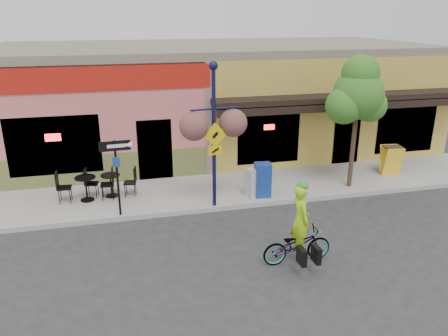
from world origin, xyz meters
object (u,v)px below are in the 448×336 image
object	(u,v)px
bicycle	(297,245)
newspaper_box_grey	(254,183)
street_tree	(355,122)
one_way_sign	(117,179)
lamp_post	(214,137)
building	(213,97)
cyclist_rider	(300,229)
newspaper_box_blue	(263,180)

from	to	relation	value
bicycle	newspaper_box_grey	bearing A→B (deg)	-2.55
street_tree	one_way_sign	bearing A→B (deg)	-176.52
lamp_post	street_tree	bearing A→B (deg)	-0.89
newspaper_box_grey	lamp_post	bearing A→B (deg)	179.81
one_way_sign	building	bearing A→B (deg)	54.24
newspaper_box_grey	street_tree	size ratio (longest dim) A/B	0.21
bicycle	street_tree	size ratio (longest dim) A/B	0.39
cyclist_rider	newspaper_box_blue	world-z (taller)	cyclist_rider
building	bicycle	size ratio (longest dim) A/B	10.53
newspaper_box_blue	street_tree	bearing A→B (deg)	7.49
cyclist_rider	newspaper_box_blue	size ratio (longest dim) A/B	1.59
cyclist_rider	newspaper_box_grey	xyz separation A→B (m)	(0.03, 3.78, -0.26)
street_tree	building	bearing A→B (deg)	117.74
bicycle	newspaper_box_grey	xyz separation A→B (m)	(0.08, 3.78, 0.16)
building	one_way_sign	bearing A→B (deg)	-122.20
building	lamp_post	distance (m)	7.01
lamp_post	newspaper_box_grey	world-z (taller)	lamp_post
cyclist_rider	newspaper_box_blue	xyz separation A→B (m)	(0.32, 3.74, -0.18)
newspaper_box_grey	cyclist_rider	bearing A→B (deg)	-106.43
bicycle	newspaper_box_blue	bearing A→B (deg)	-6.92
one_way_sign	bicycle	bearing A→B (deg)	-43.00
newspaper_box_blue	newspaper_box_grey	size ratio (longest dim) A/B	1.19
newspaper_box_blue	bicycle	bearing A→B (deg)	-90.26
newspaper_box_grey	street_tree	bearing A→B (deg)	-14.68
bicycle	lamp_post	size ratio (longest dim) A/B	0.40
one_way_sign	street_tree	distance (m)	7.76
bicycle	lamp_post	world-z (taller)	lamp_post
cyclist_rider	one_way_sign	bearing A→B (deg)	49.56
street_tree	newspaper_box_grey	bearing A→B (deg)	-178.71
lamp_post	newspaper_box_blue	bearing A→B (deg)	5.39
one_way_sign	newspaper_box_grey	distance (m)	4.28
lamp_post	newspaper_box_grey	xyz separation A→B (m)	(1.38, 0.39, -1.71)
building	one_way_sign	world-z (taller)	building
lamp_post	bicycle	bearing A→B (deg)	-75.53
one_way_sign	street_tree	bearing A→B (deg)	-0.08
lamp_post	newspaper_box_blue	world-z (taller)	lamp_post
one_way_sign	newspaper_box_grey	xyz separation A→B (m)	(4.21, 0.39, -0.67)
cyclist_rider	newspaper_box_grey	size ratio (longest dim) A/B	1.89
one_way_sign	newspaper_box_grey	size ratio (longest dim) A/B	2.43
building	lamp_post	bearing A→B (deg)	-102.19
lamp_post	newspaper_box_blue	distance (m)	2.35
one_way_sign	newspaper_box_grey	bearing A→B (deg)	1.71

